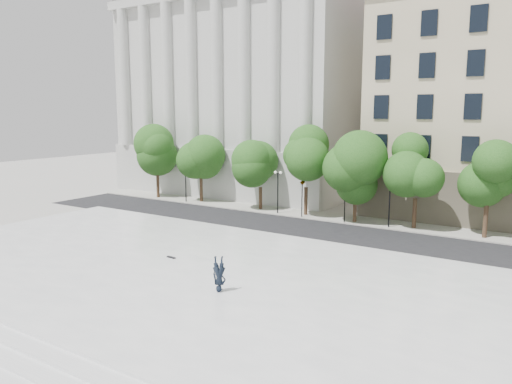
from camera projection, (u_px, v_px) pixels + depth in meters
ground at (158, 290)px, 29.01m from camera, size 160.00×160.00×0.00m
plaza at (191, 273)px, 31.46m from camera, size 44.00×22.00×0.45m
street at (302, 229)px, 43.93m from camera, size 60.00×8.00×0.02m
far_sidewalk at (331, 217)px, 48.89m from camera, size 60.00×4.00×0.12m
building_west at (263, 92)px, 68.05m from camera, size 31.50×27.65×25.60m
traffic_light_west at (302, 180)px, 48.13m from camera, size 0.42×1.91×4.27m
traffic_light_east at (345, 185)px, 45.77m from camera, size 0.51×1.56×4.12m
person_lying at (219, 287)px, 27.48m from camera, size 1.53×2.13×0.55m
skateboard at (171, 257)px, 33.88m from camera, size 0.74×0.25×0.07m
plaza_steps at (13, 349)px, 21.61m from camera, size 44.00×3.00×0.30m
street_trees at (318, 165)px, 48.08m from camera, size 47.44×5.02×7.80m
lamp_posts at (333, 191)px, 46.85m from camera, size 37.39×0.28×4.41m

